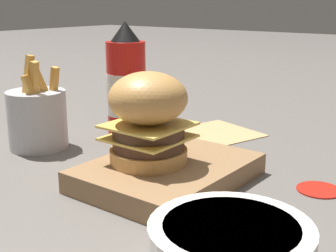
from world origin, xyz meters
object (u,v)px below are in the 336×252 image
object	(u,v)px
serving_board	(168,172)
ketchup_bottle	(126,88)
burger	(148,117)
fries_basket	(37,118)

from	to	relation	value
serving_board	ketchup_bottle	size ratio (longest dim) A/B	1.12
burger	serving_board	bearing A→B (deg)	127.50
ketchup_bottle	fries_basket	world-z (taller)	ketchup_bottle
serving_board	fries_basket	size ratio (longest dim) A/B	1.46
burger	ketchup_bottle	world-z (taller)	ketchup_bottle
ketchup_bottle	fries_basket	bearing A→B (deg)	-33.99
ketchup_bottle	serving_board	bearing A→B (deg)	57.07
burger	ketchup_bottle	distance (m)	0.21
fries_basket	burger	bearing A→B (deg)	88.18
serving_board	burger	size ratio (longest dim) A/B	1.88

